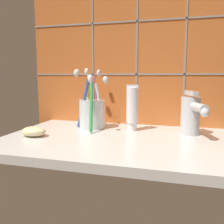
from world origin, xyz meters
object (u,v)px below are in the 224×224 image
object	(u,v)px
toothpaste_tube	(132,108)
sink_faucet	(192,114)
soap_bar	(34,131)
toothbrush_cup	(92,111)

from	to	relation	value
toothpaste_tube	sink_faucet	xyz separation A→B (cm)	(16.42, -1.52, -0.82)
toothpaste_tube	soap_bar	xyz separation A→B (cm)	(-23.57, -14.22, -5.27)
toothpaste_tube	soap_bar	world-z (taller)	toothpaste_tube
toothbrush_cup	sink_faucet	world-z (taller)	toothbrush_cup
toothbrush_cup	soap_bar	size ratio (longest dim) A/B	2.73
toothbrush_cup	sink_faucet	bearing A→B (deg)	-3.08
toothbrush_cup	sink_faucet	xyz separation A→B (cm)	(28.83, -1.55, 0.61)
toothpaste_tube	sink_faucet	size ratio (longest dim) A/B	1.11
toothbrush_cup	sink_faucet	distance (cm)	28.88
toothbrush_cup	toothpaste_tube	distance (cm)	12.49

